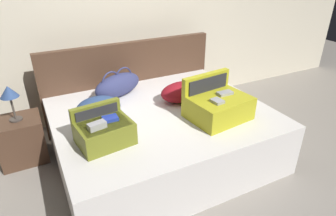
{
  "coord_description": "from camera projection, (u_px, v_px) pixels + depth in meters",
  "views": [
    {
      "loc": [
        -1.12,
        -1.93,
        1.92
      ],
      "look_at": [
        0.0,
        0.27,
        0.64
      ],
      "focal_mm": 31.24,
      "sensor_mm": 36.0,
      "label": 1
    }
  ],
  "objects": [
    {
      "name": "ground_plane",
      "position": [
        180.0,
        177.0,
        2.86
      ],
      "size": [
        12.0,
        12.0,
        0.0
      ],
      "primitive_type": "plane",
      "color": "gray"
    },
    {
      "name": "back_wall",
      "position": [
        117.0,
        14.0,
        3.57
      ],
      "size": [
        8.0,
        0.1,
        2.6
      ],
      "primitive_type": "cube",
      "color": "beige",
      "rests_on": "ground"
    },
    {
      "name": "bed",
      "position": [
        162.0,
        134.0,
        3.05
      ],
      "size": [
        2.09,
        1.72,
        0.54
      ],
      "primitive_type": "cube",
      "color": "silver",
      "rests_on": "ground"
    },
    {
      "name": "headboard",
      "position": [
        131.0,
        83.0,
        3.66
      ],
      "size": [
        2.13,
        0.08,
        1.03
      ],
      "primitive_type": "cube",
      "color": "#4C3323",
      "rests_on": "ground"
    },
    {
      "name": "hard_case_large",
      "position": [
        218.0,
        105.0,
        2.77
      ],
      "size": [
        0.6,
        0.51,
        0.39
      ],
      "rotation": [
        0.0,
        0.0,
        0.12
      ],
      "color": "gold",
      "rests_on": "bed"
    },
    {
      "name": "hard_case_medium",
      "position": [
        104.0,
        130.0,
        2.39
      ],
      "size": [
        0.47,
        0.4,
        0.3
      ],
      "rotation": [
        0.0,
        0.0,
        0.13
      ],
      "color": "olive",
      "rests_on": "bed"
    },
    {
      "name": "duffel_bag",
      "position": [
        118.0,
        85.0,
        3.2
      ],
      "size": [
        0.63,
        0.43,
        0.31
      ],
      "rotation": [
        0.0,
        0.0,
        0.37
      ],
      "color": "navy",
      "rests_on": "bed"
    },
    {
      "name": "pillow_near_headboard",
      "position": [
        99.0,
        108.0,
        2.78
      ],
      "size": [
        0.44,
        0.33,
        0.21
      ],
      "primitive_type": "ellipsoid",
      "rotation": [
        0.0,
        0.0,
        -0.05
      ],
      "color": "navy",
      "rests_on": "bed"
    },
    {
      "name": "pillow_center_head",
      "position": [
        182.0,
        92.0,
        3.1
      ],
      "size": [
        0.49,
        0.31,
        0.21
      ],
      "primitive_type": "ellipsoid",
      "rotation": [
        0.0,
        0.0,
        -0.04
      ],
      "color": "maroon",
      "rests_on": "bed"
    },
    {
      "name": "nightstand",
      "position": [
        22.0,
        140.0,
        3.02
      ],
      "size": [
        0.44,
        0.4,
        0.47
      ],
      "primitive_type": "cube",
      "color": "#4C3323",
      "rests_on": "ground"
    },
    {
      "name": "table_lamp",
      "position": [
        9.0,
        94.0,
        2.78
      ],
      "size": [
        0.17,
        0.17,
        0.37
      ],
      "color": "#3F3833",
      "rests_on": "nightstand"
    }
  ]
}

